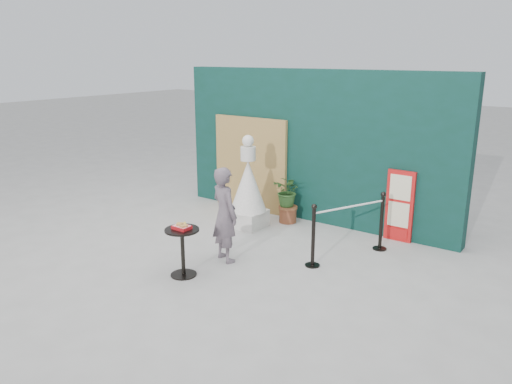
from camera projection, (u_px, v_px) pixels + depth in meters
name	position (u px, v px, depth m)	size (l,w,h in m)	color
ground	(212.00, 270.00, 7.83)	(60.00, 60.00, 0.00)	#ADAAA5
back_wall	(313.00, 146.00, 9.89)	(6.00, 0.30, 3.00)	#0A3026
bamboo_fence	(250.00, 164.00, 10.65)	(1.80, 0.08, 2.00)	tan
woman	(225.00, 215.00, 8.01)	(0.57, 0.37, 1.56)	slate
menu_board	(400.00, 206.00, 8.90)	(0.50, 0.07, 1.30)	red
statue	(248.00, 190.00, 9.61)	(0.71, 0.71, 1.81)	silver
cafe_table	(183.00, 245.00, 7.51)	(0.52, 0.52, 0.75)	black
food_basket	(182.00, 227.00, 7.43)	(0.26, 0.19, 0.11)	red
planter	(288.00, 195.00, 9.91)	(0.57, 0.49, 0.96)	brown
stanchion_barrier	(349.00, 229.00, 8.19)	(0.84, 1.54, 1.03)	black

